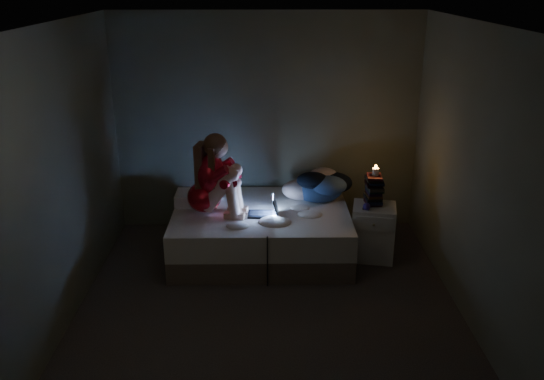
{
  "coord_description": "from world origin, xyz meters",
  "views": [
    {
      "loc": [
        -0.03,
        -4.71,
        2.96
      ],
      "look_at": [
        0.05,
        1.0,
        0.8
      ],
      "focal_mm": 37.61,
      "sensor_mm": 36.0,
      "label": 1
    }
  ],
  "objects_px": {
    "laptop": "(263,205)",
    "candle": "(375,172)",
    "bed": "(261,231)",
    "woman": "(203,174)",
    "nightstand": "(373,232)",
    "phone": "(368,208)"
  },
  "relations": [
    {
      "from": "bed",
      "to": "woman",
      "type": "bearing_deg",
      "value": -171.4
    },
    {
      "from": "woman",
      "to": "phone",
      "type": "relative_size",
      "value": 6.48
    },
    {
      "from": "bed",
      "to": "phone",
      "type": "bearing_deg",
      "value": -8.39
    },
    {
      "from": "woman",
      "to": "bed",
      "type": "bearing_deg",
      "value": 18.44
    },
    {
      "from": "nightstand",
      "to": "phone",
      "type": "height_order",
      "value": "phone"
    },
    {
      "from": "bed",
      "to": "phone",
      "type": "relative_size",
      "value": 13.77
    },
    {
      "from": "laptop",
      "to": "candle",
      "type": "height_order",
      "value": "candle"
    },
    {
      "from": "laptop",
      "to": "woman",
      "type": "bearing_deg",
      "value": 176.52
    },
    {
      "from": "bed",
      "to": "phone",
      "type": "height_order",
      "value": "phone"
    },
    {
      "from": "bed",
      "to": "phone",
      "type": "xyz_separation_m",
      "value": [
        1.15,
        -0.17,
        0.35
      ]
    },
    {
      "from": "laptop",
      "to": "candle",
      "type": "bearing_deg",
      "value": 6.93
    },
    {
      "from": "nightstand",
      "to": "laptop",
      "type": "bearing_deg",
      "value": -167.25
    },
    {
      "from": "laptop",
      "to": "phone",
      "type": "bearing_deg",
      "value": 1.16
    },
    {
      "from": "nightstand",
      "to": "candle",
      "type": "height_order",
      "value": "candle"
    },
    {
      "from": "bed",
      "to": "candle",
      "type": "relative_size",
      "value": 24.1
    },
    {
      "from": "bed",
      "to": "candle",
      "type": "distance_m",
      "value": 1.43
    },
    {
      "from": "phone",
      "to": "nightstand",
      "type": "bearing_deg",
      "value": 47.5
    },
    {
      "from": "nightstand",
      "to": "woman",
      "type": "bearing_deg",
      "value": -169.76
    },
    {
      "from": "nightstand",
      "to": "phone",
      "type": "xyz_separation_m",
      "value": [
        -0.08,
        -0.06,
        0.31
      ]
    },
    {
      "from": "laptop",
      "to": "nightstand",
      "type": "height_order",
      "value": "laptop"
    },
    {
      "from": "woman",
      "to": "laptop",
      "type": "height_order",
      "value": "woman"
    },
    {
      "from": "nightstand",
      "to": "candle",
      "type": "relative_size",
      "value": 7.65
    }
  ]
}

